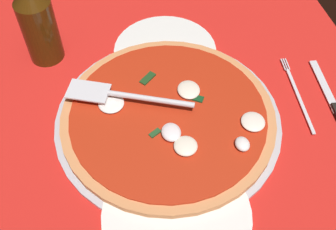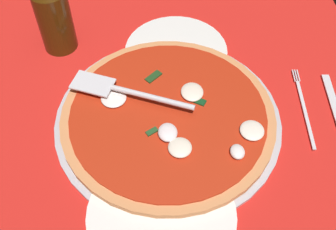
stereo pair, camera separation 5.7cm
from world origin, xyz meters
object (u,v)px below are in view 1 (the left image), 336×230
Objects in this scene: place_setting_far at (316,100)px; beer_bottle at (37,20)px; dinner_plate_left at (165,51)px; pizza_server at (126,96)px; pizza at (169,116)px; dinner_plate_right at (177,215)px.

beer_bottle is (-23.34, -47.62, 8.94)cm from place_setting_far.
beer_bottle is at bearing -100.57° from dinner_plate_left.
pizza is at bearing 171.36° from pizza_server.
pizza_server reaches higher than dinner_plate_left.
dinner_plate_right is 18.02cm from pizza.
place_setting_far is (18.98, 24.27, -0.14)cm from dinner_plate_left.
beer_bottle is (-39.50, -17.10, 8.79)cm from dinner_plate_right.
dinner_plate_right is at bearing 123.66° from pizza_server.
beer_bottle is (-17.47, -13.30, 5.13)cm from pizza_server.
dinner_plate_right is 0.61× the size of pizza.
pizza is 27.66cm from place_setting_far.
pizza_server is 35.03cm from place_setting_far.
beer_bottle reaches higher than dinner_plate_right.
pizza is at bearing -10.77° from dinner_plate_left.
beer_bottle is at bearing -156.60° from dinner_plate_right.
dinner_plate_left is at bearing -103.62° from pizza_server.
beer_bottle reaches higher than dinner_plate_left.
pizza_server is 0.87× the size of beer_bottle.
pizza_server is at bearing -170.21° from dinner_plate_right.
pizza is 30.53cm from beer_bottle.
pizza_server is at bearing -122.51° from pizza.
place_setting_far is at bearing 86.74° from pizza.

